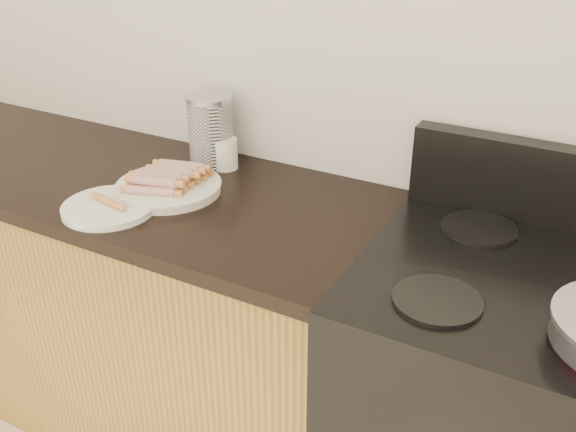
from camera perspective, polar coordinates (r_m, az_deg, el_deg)
The scene contains 12 objects.
wall_back at distance 1.82m, azimuth 0.04°, elevation 16.32°, with size 4.00×0.04×2.60m, color silver.
cabinet_base at distance 2.34m, azimuth -19.05°, elevation -5.62°, with size 2.20×0.59×0.86m, color olive.
counter_slab at distance 2.14m, azimuth -20.89°, elevation 4.52°, with size 2.20×0.62×0.04m, color black.
stove_panel at distance 1.66m, azimuth 23.73°, elevation 2.16°, with size 0.76×0.06×0.20m, color black.
burner_near_left at distance 1.32m, azimuth 13.13°, elevation -7.32°, with size 0.18×0.18×0.01m, color black.
burner_far_left at distance 1.61m, azimuth 16.67°, elevation -1.05°, with size 0.18×0.18×0.01m, color black.
main_plate at distance 1.79m, azimuth -10.54°, elevation 2.41°, with size 0.28×0.28×0.02m, color white.
side_plate at distance 1.72m, azimuth -15.63°, elevation 0.74°, with size 0.24×0.24×0.02m, color white.
hotdog_pile at distance 1.77m, azimuth -10.64°, elevation 3.40°, with size 0.13×0.21×0.05m.
plain_sausages at distance 1.71m, azimuth -15.70°, elevation 1.28°, with size 0.12×0.04×0.02m.
canister at distance 1.92m, azimuth -6.88°, elevation 7.59°, with size 0.14×0.14×0.21m.
mug at distance 1.90m, azimuth -5.60°, elevation 5.54°, with size 0.07×0.07×0.09m, color white.
Camera 1 is at (0.85, 0.44, 1.66)m, focal length 40.00 mm.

